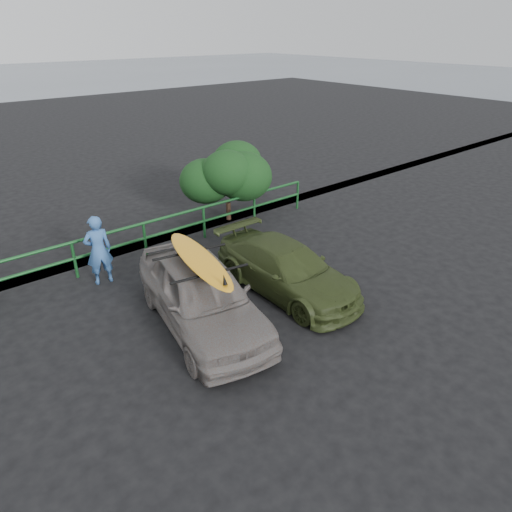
{
  "coord_description": "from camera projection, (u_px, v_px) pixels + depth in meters",
  "views": [
    {
      "loc": [
        -4.02,
        -6.06,
        5.89
      ],
      "look_at": [
        1.97,
        1.23,
        1.14
      ],
      "focal_mm": 32.0,
      "sensor_mm": 36.0,
      "label": 1
    }
  ],
  "objects": [
    {
      "name": "olive_vehicle",
      "position": [
        287.0,
        269.0,
        11.13
      ],
      "size": [
        1.7,
        4.17,
        1.21
      ],
      "primitive_type": "imported",
      "rotation": [
        0.0,
        0.0,
        -0.0
      ],
      "color": "#333F1C",
      "rests_on": "ground"
    },
    {
      "name": "shrub_right",
      "position": [
        245.0,
        185.0,
        15.21
      ],
      "size": [
        3.2,
        2.4,
        2.36
      ],
      "primitive_type": null,
      "color": "#163B16",
      "rests_on": "ground"
    },
    {
      "name": "sedan",
      "position": [
        202.0,
        295.0,
        9.76
      ],
      "size": [
        2.61,
        4.72,
        1.52
      ],
      "primitive_type": "imported",
      "rotation": [
        0.0,
        0.0,
        -0.19
      ],
      "color": "slate",
      "rests_on": "ground"
    },
    {
      "name": "roof_rack",
      "position": [
        199.0,
        262.0,
        9.4
      ],
      "size": [
        1.85,
        1.46,
        0.06
      ],
      "primitive_type": null,
      "rotation": [
        0.0,
        0.0,
        -0.19
      ],
      "color": "black",
      "rests_on": "sedan"
    },
    {
      "name": "ground",
      "position": [
        219.0,
        356.0,
        9.11
      ],
      "size": [
        80.0,
        80.0,
        0.0
      ],
      "primitive_type": "plane",
      "color": "black"
    },
    {
      "name": "guardrail",
      "position": [
        111.0,
        249.0,
        12.33
      ],
      "size": [
        14.0,
        0.08,
        1.04
      ],
      "primitive_type": null,
      "color": "#164F21",
      "rests_on": "ground"
    },
    {
      "name": "surfboard",
      "position": [
        199.0,
        259.0,
        9.37
      ],
      "size": [
        1.18,
        3.07,
        0.09
      ],
      "primitive_type": "ellipsoid",
      "rotation": [
        0.0,
        0.0,
        -0.19
      ],
      "color": "#F7A31A",
      "rests_on": "roof_rack"
    },
    {
      "name": "man",
      "position": [
        98.0,
        250.0,
        11.37
      ],
      "size": [
        0.72,
        0.52,
        1.82
      ],
      "primitive_type": "imported",
      "rotation": [
        0.0,
        0.0,
        3.0
      ],
      "color": "#3967AB",
      "rests_on": "ground"
    }
  ]
}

